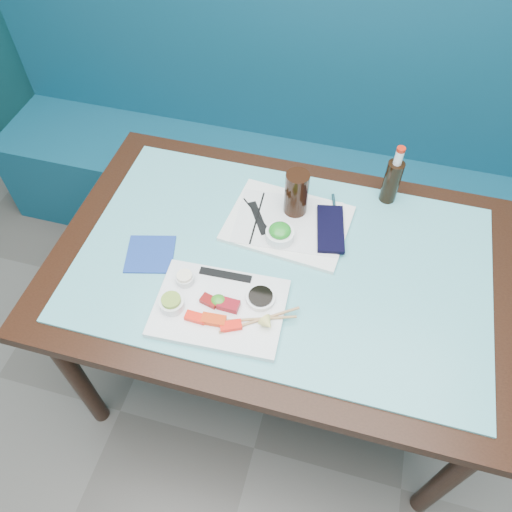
% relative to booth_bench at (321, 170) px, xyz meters
% --- Properties ---
extents(booth_bench, '(3.00, 0.56, 1.17)m').
position_rel_booth_bench_xyz_m(booth_bench, '(0.00, 0.00, 0.00)').
color(booth_bench, navy).
rests_on(booth_bench, ground).
extents(dining_table, '(1.40, 0.90, 0.75)m').
position_rel_booth_bench_xyz_m(dining_table, '(0.00, -0.84, 0.29)').
color(dining_table, black).
rests_on(dining_table, ground).
extents(glass_top, '(1.22, 0.76, 0.01)m').
position_rel_booth_bench_xyz_m(glass_top, '(0.00, -0.84, 0.38)').
color(glass_top, '#57A8AE').
rests_on(glass_top, dining_table).
extents(sashimi_plate, '(0.37, 0.27, 0.02)m').
position_rel_booth_bench_xyz_m(sashimi_plate, '(-0.13, -1.05, 0.39)').
color(sashimi_plate, white).
rests_on(sashimi_plate, glass_top).
extents(salmon_left, '(0.06, 0.03, 0.01)m').
position_rel_booth_bench_xyz_m(salmon_left, '(-0.18, -1.11, 0.41)').
color(salmon_left, '#FD1B0A').
rests_on(salmon_left, sashimi_plate).
extents(salmon_mid, '(0.07, 0.04, 0.02)m').
position_rel_booth_bench_xyz_m(salmon_mid, '(-0.13, -1.10, 0.41)').
color(salmon_mid, red).
rests_on(salmon_mid, sashimi_plate).
extents(salmon_right, '(0.07, 0.05, 0.01)m').
position_rel_booth_bench_xyz_m(salmon_right, '(-0.08, -1.11, 0.41)').
color(salmon_right, '#FF180A').
rests_on(salmon_right, sashimi_plate).
extents(tuna_left, '(0.06, 0.04, 0.02)m').
position_rel_booth_bench_xyz_m(tuna_left, '(-0.16, -1.05, 0.41)').
color(tuna_left, maroon).
rests_on(tuna_left, sashimi_plate).
extents(tuna_right, '(0.06, 0.04, 0.02)m').
position_rel_booth_bench_xyz_m(tuna_right, '(-0.11, -1.05, 0.41)').
color(tuna_right, maroon).
rests_on(tuna_right, sashimi_plate).
extents(seaweed_garnish, '(0.05, 0.05, 0.02)m').
position_rel_booth_bench_xyz_m(seaweed_garnish, '(-0.14, -1.04, 0.41)').
color(seaweed_garnish, '#358B20').
rests_on(seaweed_garnish, sashimi_plate).
extents(ramekin_wasabi, '(0.07, 0.07, 0.03)m').
position_rel_booth_bench_xyz_m(ramekin_wasabi, '(-0.26, -1.09, 0.42)').
color(ramekin_wasabi, white).
rests_on(ramekin_wasabi, sashimi_plate).
extents(wasabi_fill, '(0.05, 0.05, 0.01)m').
position_rel_booth_bench_xyz_m(wasabi_fill, '(-0.26, -1.09, 0.44)').
color(wasabi_fill, olive).
rests_on(wasabi_fill, ramekin_wasabi).
extents(ramekin_ginger, '(0.06, 0.06, 0.02)m').
position_rel_booth_bench_xyz_m(ramekin_ginger, '(-0.25, -1.00, 0.41)').
color(ramekin_ginger, silver).
rests_on(ramekin_ginger, sashimi_plate).
extents(ginger_fill, '(0.06, 0.06, 0.01)m').
position_rel_booth_bench_xyz_m(ginger_fill, '(-0.25, -1.00, 0.43)').
color(ginger_fill, '#FAECCD').
rests_on(ginger_fill, ramekin_ginger).
extents(soy_dish, '(0.08, 0.08, 0.02)m').
position_rel_booth_bench_xyz_m(soy_dish, '(-0.03, -1.00, 0.41)').
color(soy_dish, white).
rests_on(soy_dish, sashimi_plate).
extents(soy_fill, '(0.07, 0.07, 0.01)m').
position_rel_booth_bench_xyz_m(soy_fill, '(-0.03, -1.00, 0.42)').
color(soy_fill, black).
rests_on(soy_fill, soy_dish).
extents(lemon_wedge, '(0.05, 0.05, 0.04)m').
position_rel_booth_bench_xyz_m(lemon_wedge, '(0.01, -1.08, 0.42)').
color(lemon_wedge, '#EFE171').
rests_on(lemon_wedge, sashimi_plate).
extents(chopstick_sleeve, '(0.15, 0.03, 0.00)m').
position_rel_booth_bench_xyz_m(chopstick_sleeve, '(-0.15, -0.95, 0.40)').
color(chopstick_sleeve, black).
rests_on(chopstick_sleeve, sashimi_plate).
extents(wooden_chopstick_a, '(0.21, 0.08, 0.01)m').
position_rel_booth_bench_xyz_m(wooden_chopstick_a, '(-0.02, -1.07, 0.41)').
color(wooden_chopstick_a, '#A9804F').
rests_on(wooden_chopstick_a, sashimi_plate).
extents(wooden_chopstick_b, '(0.19, 0.14, 0.01)m').
position_rel_booth_bench_xyz_m(wooden_chopstick_b, '(-0.01, -1.07, 0.41)').
color(wooden_chopstick_b, '#AE7E51').
rests_on(wooden_chopstick_b, sashimi_plate).
extents(serving_tray, '(0.40, 0.31, 0.01)m').
position_rel_booth_bench_xyz_m(serving_tray, '(-0.02, -0.70, 0.39)').
color(serving_tray, white).
rests_on(serving_tray, glass_top).
extents(paper_placemat, '(0.34, 0.25, 0.00)m').
position_rel_booth_bench_xyz_m(paper_placemat, '(-0.02, -0.70, 0.40)').
color(paper_placemat, silver).
rests_on(paper_placemat, serving_tray).
extents(seaweed_bowl, '(0.11, 0.11, 0.04)m').
position_rel_booth_bench_xyz_m(seaweed_bowl, '(-0.03, -0.77, 0.41)').
color(seaweed_bowl, white).
rests_on(seaweed_bowl, serving_tray).
extents(seaweed_salad, '(0.09, 0.09, 0.03)m').
position_rel_booth_bench_xyz_m(seaweed_salad, '(-0.03, -0.77, 0.44)').
color(seaweed_salad, '#1D7F20').
rests_on(seaweed_salad, seaweed_bowl).
extents(cola_glass, '(0.09, 0.09, 0.15)m').
position_rel_booth_bench_xyz_m(cola_glass, '(-0.01, -0.64, 0.47)').
color(cola_glass, black).
rests_on(cola_glass, serving_tray).
extents(navy_pouch, '(0.12, 0.20, 0.01)m').
position_rel_booth_bench_xyz_m(navy_pouch, '(0.12, -0.70, 0.40)').
color(navy_pouch, black).
rests_on(navy_pouch, serving_tray).
extents(fork, '(0.03, 0.09, 0.01)m').
position_rel_booth_bench_xyz_m(fork, '(0.11, -0.59, 0.40)').
color(fork, silver).
rests_on(fork, serving_tray).
extents(black_chopstick_a, '(0.02, 0.22, 0.01)m').
position_rel_booth_bench_xyz_m(black_chopstick_a, '(-0.12, -0.71, 0.40)').
color(black_chopstick_a, black).
rests_on(black_chopstick_a, serving_tray).
extents(black_chopstick_b, '(0.15, 0.14, 0.01)m').
position_rel_booth_bench_xyz_m(black_chopstick_b, '(-0.11, -0.71, 0.40)').
color(black_chopstick_b, black).
rests_on(black_chopstick_b, serving_tray).
extents(tray_sleeve, '(0.10, 0.14, 0.00)m').
position_rel_booth_bench_xyz_m(tray_sleeve, '(-0.11, -0.71, 0.40)').
color(tray_sleeve, black).
rests_on(tray_sleeve, serving_tray).
extents(cola_bottle_body, '(0.06, 0.06, 0.15)m').
position_rel_booth_bench_xyz_m(cola_bottle_body, '(0.27, -0.50, 0.46)').
color(cola_bottle_body, black).
rests_on(cola_bottle_body, glass_top).
extents(cola_bottle_neck, '(0.03, 0.03, 0.05)m').
position_rel_booth_bench_xyz_m(cola_bottle_neck, '(0.27, -0.50, 0.56)').
color(cola_bottle_neck, white).
rests_on(cola_bottle_neck, cola_bottle_body).
extents(cola_bottle_cap, '(0.03, 0.03, 0.01)m').
position_rel_booth_bench_xyz_m(cola_bottle_cap, '(0.27, -0.50, 0.59)').
color(cola_bottle_cap, red).
rests_on(cola_bottle_cap, cola_bottle_neck).
extents(blue_napkin, '(0.17, 0.17, 0.01)m').
position_rel_booth_bench_xyz_m(blue_napkin, '(-0.39, -0.92, 0.39)').
color(blue_napkin, navy).
rests_on(blue_napkin, glass_top).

